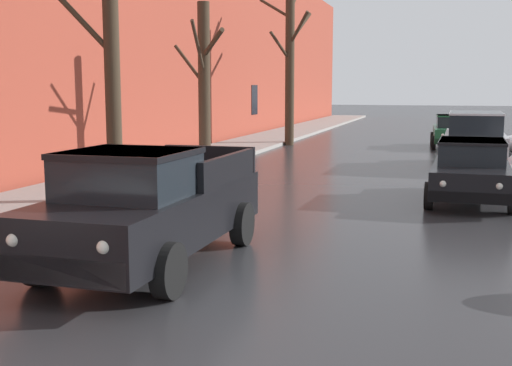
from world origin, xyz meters
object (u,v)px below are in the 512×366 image
Objects in this scene: bare_tree_second_along_sidewalk at (110,32)px; pickup_truck_black_approaching_near_lane at (149,207)px; bare_tree_mid_block at (204,86)px; sedan_black_parked_kerbside_close at (471,169)px; suv_silver_parked_kerbside_mid at (475,138)px; sedan_green_parked_far_down_block at (455,130)px; bare_tree_far_down_block at (290,63)px.

bare_tree_second_along_sidewalk is 5.89m from pickup_truck_black_approaching_near_lane.
bare_tree_mid_block is 1.22× the size of sedan_black_parked_kerbside_close.
bare_tree_mid_block is 1.03× the size of pickup_truck_black_approaching_near_lane.
suv_silver_parked_kerbside_mid is (7.85, 9.68, -2.79)m from bare_tree_second_along_sidewalk.
bare_tree_mid_block reaches higher than pickup_truck_black_approaching_near_lane.
sedan_black_parked_kerbside_close is at bearing 56.48° from pickup_truck_black_approaching_near_lane.
pickup_truck_black_approaching_near_lane is at bearing -109.69° from suv_silver_parked_kerbside_mid.
bare_tree_second_along_sidewalk is at bearing -113.06° from sedan_green_parked_far_down_block.
bare_tree_second_along_sidewalk is 0.99× the size of bare_tree_far_down_block.
sedan_green_parked_far_down_block is (7.26, 0.74, -2.94)m from bare_tree_far_down_block.
bare_tree_far_down_block is (-0.01, 10.89, 1.05)m from bare_tree_mid_block.
pickup_truck_black_approaching_near_lane is at bearing -123.52° from sedan_black_parked_kerbside_close.
bare_tree_second_along_sidewalk is at bearing 124.05° from pickup_truck_black_approaching_near_lane.
bare_tree_mid_block is 8.20m from sedan_black_parked_kerbside_close.
suv_silver_parked_kerbside_mid is at bearing 87.58° from sedan_black_parked_kerbside_close.
sedan_black_parked_kerbside_close is (7.56, 2.84, -3.03)m from bare_tree_second_along_sidewalk.
sedan_black_parked_kerbside_close is (7.54, -13.54, -2.94)m from bare_tree_far_down_block.
bare_tree_far_down_block reaches higher than suv_silver_parked_kerbside_mid.
bare_tree_mid_block is 0.70× the size of bare_tree_far_down_block.
bare_tree_second_along_sidewalk is 12.77m from suv_silver_parked_kerbside_mid.
bare_tree_far_down_block is (0.02, 16.38, -0.09)m from bare_tree_second_along_sidewalk.
sedan_green_parked_far_down_block is at bearing 91.10° from sedan_black_parked_kerbside_close.
bare_tree_mid_block is at bearing 89.62° from bare_tree_second_along_sidewalk.
sedan_green_parked_far_down_block is (4.42, 21.36, -0.13)m from pickup_truck_black_approaching_near_lane.
suv_silver_parked_kerbside_mid is (0.29, 6.84, 0.24)m from sedan_black_parked_kerbside_close.
bare_tree_second_along_sidewalk is at bearing -159.39° from sedan_black_parked_kerbside_close.
pickup_truck_black_approaching_near_lane is 8.50m from sedan_black_parked_kerbside_close.
bare_tree_second_along_sidewalk is 18.85m from sedan_green_parked_far_down_block.
bare_tree_second_along_sidewalk is 8.63m from sedan_black_parked_kerbside_close.
bare_tree_far_down_block is at bearing 119.11° from sedan_black_parked_kerbside_close.
bare_tree_second_along_sidewalk is 1.46× the size of pickup_truck_black_approaching_near_lane.
bare_tree_mid_block is 9.02m from suv_silver_parked_kerbside_mid.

